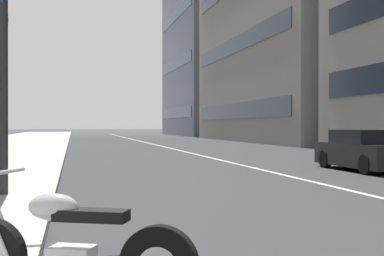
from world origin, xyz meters
The scene contains 3 objects.
lane_centre_stripe centered at (35.00, 0.00, 0.00)m, with size 110.00×0.16×0.01m, color silver.
motorcycle_under_tarp centered at (2.95, 6.27, 0.43)m, with size 1.05×2.09×1.11m.
car_approaching_light centered at (13.98, -3.32, 0.65)m, with size 4.18×1.93×1.36m.
Camera 1 is at (-1.71, 6.24, 1.51)m, focal length 48.98 mm.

